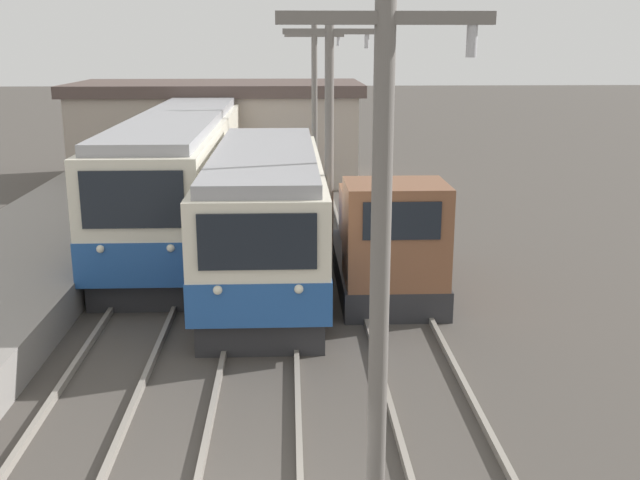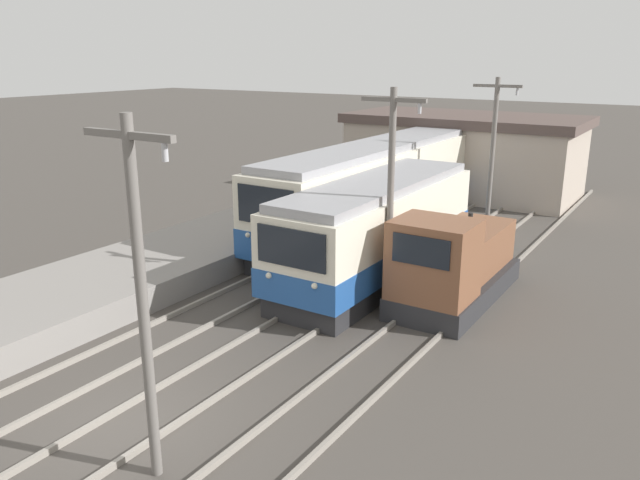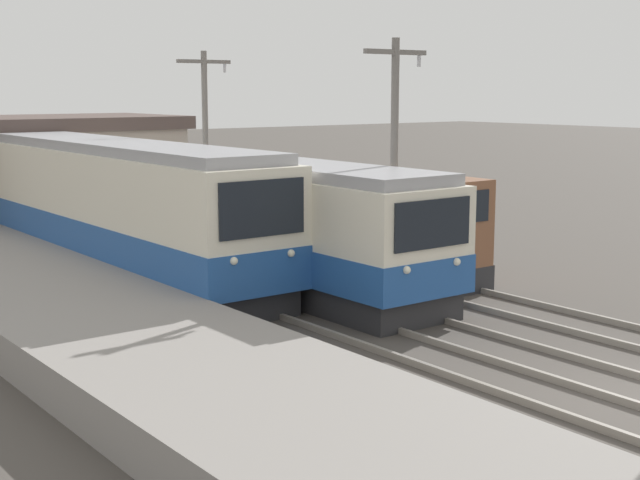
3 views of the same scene
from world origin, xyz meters
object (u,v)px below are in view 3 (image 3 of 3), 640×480
at_px(commuter_train_center, 298,232).
at_px(catenary_mast_far, 206,141).
at_px(commuter_train_left, 119,213).
at_px(catenary_mast_mid, 394,158).
at_px(shunting_locomotive, 396,238).

xyz_separation_m(commuter_train_center, catenary_mast_far, (1.51, 7.35, 2.01)).
height_order(commuter_train_left, catenary_mast_mid, catenary_mast_mid).
height_order(shunting_locomotive, catenary_mast_mid, catenary_mast_mid).
relative_size(commuter_train_left, catenary_mast_far, 2.28).
bearing_deg(commuter_train_left, shunting_locomotive, -43.64).
height_order(commuter_train_left, catenary_mast_far, catenary_mast_far).
bearing_deg(commuter_train_center, catenary_mast_far, 78.40).
bearing_deg(shunting_locomotive, catenary_mast_mid, -134.31).
height_order(commuter_train_center, shunting_locomotive, commuter_train_center).
xyz_separation_m(catenary_mast_mid, catenary_mast_far, (0.00, 9.45, 0.00)).
height_order(catenary_mast_mid, catenary_mast_far, same).
relative_size(commuter_train_left, commuter_train_center, 1.48).
distance_m(commuter_train_left, commuter_train_center, 5.70).
distance_m(catenary_mast_mid, catenary_mast_far, 9.45).
bearing_deg(catenary_mast_far, catenary_mast_mid, -90.00).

